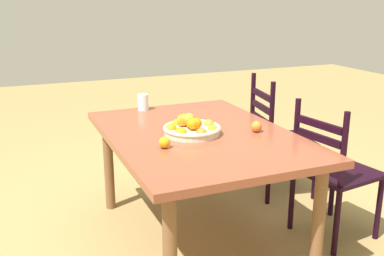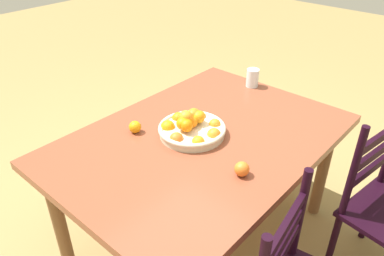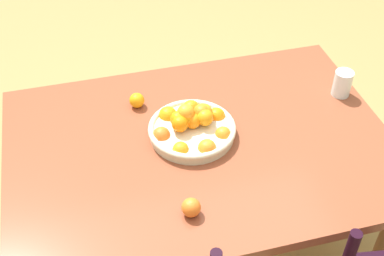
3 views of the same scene
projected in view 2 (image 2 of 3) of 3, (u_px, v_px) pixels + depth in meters
ground_plane at (201, 234)px, 2.31m from camera, size 12.00×12.00×0.00m
dining_table at (202, 149)px, 1.97m from camera, size 1.53×1.08×0.72m
fruit_bowl at (191, 128)px, 1.93m from camera, size 0.35×0.35×0.14m
orange_loose_0 at (135, 127)px, 1.95m from camera, size 0.06×0.06×0.06m
orange_loose_1 at (242, 169)px, 1.64m from camera, size 0.07×0.07×0.07m
drinking_glass at (252, 78)px, 2.41m from camera, size 0.08×0.08×0.12m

